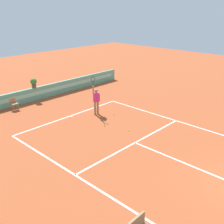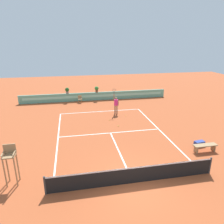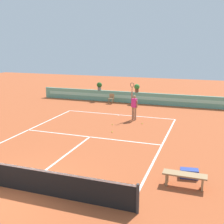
# 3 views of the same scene
# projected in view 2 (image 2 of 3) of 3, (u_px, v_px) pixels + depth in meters

# --- Properties ---
(ground_plane) EXTENTS (60.00, 60.00, 0.00)m
(ground_plane) POSITION_uv_depth(u_px,v_px,m) (111.00, 135.00, 16.62)
(ground_plane) COLOR #A84C28
(court_lines) EXTENTS (8.32, 11.94, 0.01)m
(court_lines) POSITION_uv_depth(u_px,v_px,m) (110.00, 131.00, 17.29)
(court_lines) COLOR white
(court_lines) RESTS_ON ground
(net) EXTENTS (8.92, 0.10, 1.00)m
(net) POSITION_uv_depth(u_px,v_px,m) (134.00, 175.00, 10.89)
(net) COLOR #333333
(net) RESTS_ON ground
(back_wall_barrier) EXTENTS (18.00, 0.21, 1.00)m
(back_wall_barrier) POSITION_uv_depth(u_px,v_px,m) (95.00, 96.00, 26.10)
(back_wall_barrier) COLOR #60A88E
(back_wall_barrier) RESTS_ON ground
(umpire_chair) EXTENTS (0.60, 0.60, 2.14)m
(umpire_chair) POSITION_uv_depth(u_px,v_px,m) (10.00, 160.00, 10.66)
(umpire_chair) COLOR #99754C
(umpire_chair) RESTS_ON ground
(ball_kid_chair) EXTENTS (0.44, 0.44, 0.85)m
(ball_kid_chair) POSITION_uv_depth(u_px,v_px,m) (80.00, 99.00, 25.07)
(ball_kid_chair) COLOR #99754C
(ball_kid_chair) RESTS_ON ground
(bench_courtside) EXTENTS (1.60, 0.44, 0.51)m
(bench_courtside) POSITION_uv_depth(u_px,v_px,m) (205.00, 146.00, 14.05)
(bench_courtside) COLOR #99754C
(bench_courtside) RESTS_ON ground
(gear_bag) EXTENTS (0.74, 0.45, 0.36)m
(gear_bag) POSITION_uv_depth(u_px,v_px,m) (199.00, 144.00, 14.87)
(gear_bag) COLOR navy
(gear_bag) RESTS_ON ground
(tennis_player) EXTENTS (0.59, 0.33, 2.58)m
(tennis_player) POSITION_uv_depth(u_px,v_px,m) (116.00, 104.00, 21.05)
(tennis_player) COLOR #9E7051
(tennis_player) RESTS_ON ground
(tennis_ball_near_baseline) EXTENTS (0.07, 0.07, 0.07)m
(tennis_ball_near_baseline) POSITION_uv_depth(u_px,v_px,m) (118.00, 126.00, 18.29)
(tennis_ball_near_baseline) COLOR #CCE033
(tennis_ball_near_baseline) RESTS_ON ground
(tennis_ball_mid_court) EXTENTS (0.07, 0.07, 0.07)m
(tennis_ball_mid_court) POSITION_uv_depth(u_px,v_px,m) (126.00, 116.00, 20.72)
(tennis_ball_mid_court) COLOR #CCE033
(tennis_ball_mid_court) RESTS_ON ground
(tennis_ball_by_sideline) EXTENTS (0.07, 0.07, 0.07)m
(tennis_ball_by_sideline) POSITION_uv_depth(u_px,v_px,m) (109.00, 120.00, 19.58)
(tennis_ball_by_sideline) COLOR #CCE033
(tennis_ball_by_sideline) RESTS_ON ground
(potted_plant_centre) EXTENTS (0.48, 0.48, 0.72)m
(potted_plant_centre) POSITION_uv_depth(u_px,v_px,m) (97.00, 89.00, 25.84)
(potted_plant_centre) COLOR brown
(potted_plant_centre) RESTS_ON back_wall_barrier
(potted_plant_left) EXTENTS (0.48, 0.48, 0.72)m
(potted_plant_left) POSITION_uv_depth(u_px,v_px,m) (67.00, 90.00, 25.19)
(potted_plant_left) COLOR gray
(potted_plant_left) RESTS_ON back_wall_barrier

